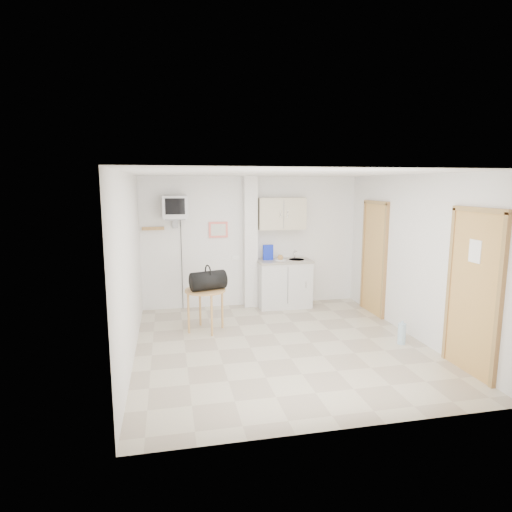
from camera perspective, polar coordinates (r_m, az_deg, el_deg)
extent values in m
plane|color=#BCB096|center=(6.47, 3.39, -11.79)|extent=(4.50, 4.50, 0.00)
cube|color=white|center=(8.29, -0.58, 1.91)|extent=(4.20, 0.04, 2.50)
cube|color=white|center=(4.05, 11.94, -6.43)|extent=(4.20, 0.04, 2.50)
cube|color=white|center=(5.94, -16.45, -1.54)|extent=(0.04, 4.50, 2.50)
cube|color=white|center=(6.97, 20.40, -0.14)|extent=(0.04, 4.50, 2.50)
cube|color=white|center=(6.03, 3.63, 10.94)|extent=(4.20, 4.50, 0.04)
cube|color=white|center=(8.18, -0.78, 1.80)|extent=(0.25, 0.22, 2.50)
cube|color=#F16C60|center=(8.14, -5.06, 3.51)|extent=(0.36, 0.03, 0.30)
cube|color=silver|center=(8.13, -5.05, 3.50)|extent=(0.28, 0.01, 0.22)
cube|color=#AC7B42|center=(8.08, -13.55, 3.58)|extent=(0.40, 0.05, 0.06)
cube|color=white|center=(8.27, -2.74, -0.22)|extent=(0.15, 0.02, 0.08)
cylinder|color=#AC7B42|center=(8.02, -14.64, 3.43)|extent=(0.02, 0.08, 0.02)
cylinder|color=#AC7B42|center=(8.02, -13.92, 3.46)|extent=(0.02, 0.08, 0.02)
cylinder|color=#AC7B42|center=(8.02, -13.21, 3.48)|extent=(0.02, 0.08, 0.02)
cylinder|color=#AC7B42|center=(8.01, -12.49, 3.51)|extent=(0.02, 0.08, 0.02)
cube|color=#995F33|center=(8.07, 15.46, -0.44)|extent=(0.04, 0.75, 2.00)
cube|color=brown|center=(8.07, 15.43, -0.44)|extent=(0.06, 0.87, 2.06)
cube|color=#995F33|center=(5.93, 26.98, -4.59)|extent=(0.04, 0.82, 2.02)
cube|color=brown|center=(5.93, 26.94, -4.59)|extent=(0.06, 0.94, 2.08)
cube|color=white|center=(5.82, 27.18, 0.56)|extent=(0.01, 0.20, 0.28)
cube|color=silver|center=(8.31, 3.73, -3.78)|extent=(1.00, 0.55, 0.88)
cube|color=#9F9788|center=(8.21, 3.77, -0.65)|extent=(1.03, 0.58, 0.04)
cylinder|color=#B7B7BA|center=(8.28, 5.43, -0.62)|extent=(0.30, 0.30, 0.05)
cylinder|color=#B7B7BA|center=(8.40, 5.16, 0.25)|extent=(0.02, 0.02, 0.16)
cylinder|color=#B7B7BA|center=(8.33, 5.29, 0.69)|extent=(0.02, 0.13, 0.02)
cube|color=beige|center=(8.21, 3.42, 5.68)|extent=(0.90, 0.32, 0.60)
cube|color=#1025B9|center=(8.18, 1.62, 0.49)|extent=(0.19, 0.07, 0.29)
cylinder|color=white|center=(8.16, 3.25, -0.52)|extent=(0.22, 0.22, 0.01)
sphere|color=tan|center=(8.15, 3.26, -0.20)|extent=(0.11, 0.11, 0.11)
cube|color=slate|center=(7.93, -10.73, 4.88)|extent=(0.36, 0.32, 0.02)
cube|color=slate|center=(8.06, -10.73, 4.39)|extent=(0.10, 0.06, 0.20)
cube|color=#BDBDBF|center=(7.84, -10.77, 6.45)|extent=(0.44, 0.42, 0.40)
cube|color=black|center=(7.63, -10.74, 6.51)|extent=(0.34, 0.02, 0.28)
cylinder|color=black|center=(8.18, -9.87, -1.06)|extent=(0.01, 0.01, 1.73)
cylinder|color=#AC7B42|center=(6.92, -6.78, -4.55)|extent=(0.65, 0.65, 0.03)
cylinder|color=#AC7B42|center=(7.11, -4.52, -7.02)|extent=(0.04, 0.04, 0.66)
cylinder|color=#AC7B42|center=(7.27, -7.47, -6.68)|extent=(0.04, 0.04, 0.66)
cylinder|color=#AC7B42|center=(6.93, -8.99, -7.54)|extent=(0.04, 0.04, 0.66)
cylinder|color=#AC7B42|center=(6.75, -5.92, -7.93)|extent=(0.04, 0.04, 0.66)
cylinder|color=black|center=(6.85, -6.40, -3.27)|extent=(0.61, 0.45, 0.30)
torus|color=black|center=(6.82, -6.43, -2.12)|extent=(0.09, 0.23, 0.23)
cylinder|color=#A4C6D8|center=(6.81, 18.86, -9.79)|extent=(0.12, 0.12, 0.31)
cylinder|color=#A4C6D8|center=(6.76, 18.94, -8.38)|extent=(0.04, 0.04, 0.04)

